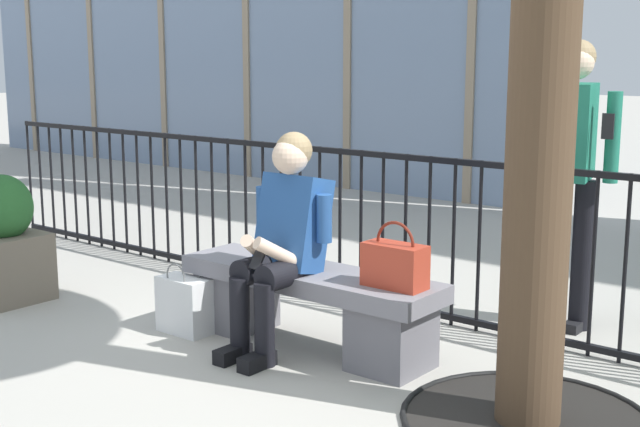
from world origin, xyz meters
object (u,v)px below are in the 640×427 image
object	(u,v)px
stone_bench	(309,300)
seated_person_with_phone	(283,236)
shopping_bag	(184,304)
bystander_at_railing	(572,162)
planter	(4,243)
handbag_on_bench	(395,264)

from	to	relation	value
stone_bench	seated_person_with_phone	size ratio (longest dim) A/B	1.32
seated_person_with_phone	shopping_bag	distance (m)	0.82
bystander_at_railing	stone_bench	bearing A→B (deg)	-127.13
seated_person_with_phone	bystander_at_railing	distance (m)	1.78
seated_person_with_phone	planter	xyz separation A→B (m)	(-2.09, -0.43, -0.26)
seated_person_with_phone	handbag_on_bench	bearing A→B (deg)	10.22
handbag_on_bench	planter	distance (m)	2.80
handbag_on_bench	planter	size ratio (longest dim) A/B	0.41
bystander_at_railing	planter	world-z (taller)	bystander_at_railing
handbag_on_bench	planter	xyz separation A→B (m)	(-2.74, -0.55, -0.18)
handbag_on_bench	bystander_at_railing	distance (m)	1.40
seated_person_with_phone	bystander_at_railing	size ratio (longest dim) A/B	0.71
stone_bench	seated_person_with_phone	distance (m)	0.41
stone_bench	bystander_at_railing	world-z (taller)	bystander_at_railing
stone_bench	planter	world-z (taller)	planter
stone_bench	handbag_on_bench	distance (m)	0.65
seated_person_with_phone	shopping_bag	xyz separation A→B (m)	(-0.65, -0.14, -0.48)
seated_person_with_phone	shopping_bag	world-z (taller)	seated_person_with_phone
planter	seated_person_with_phone	bearing A→B (deg)	11.59
stone_bench	shopping_bag	bearing A→B (deg)	-159.65
shopping_bag	bystander_at_railing	distance (m)	2.43
bystander_at_railing	seated_person_with_phone	bearing A→B (deg)	-126.63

